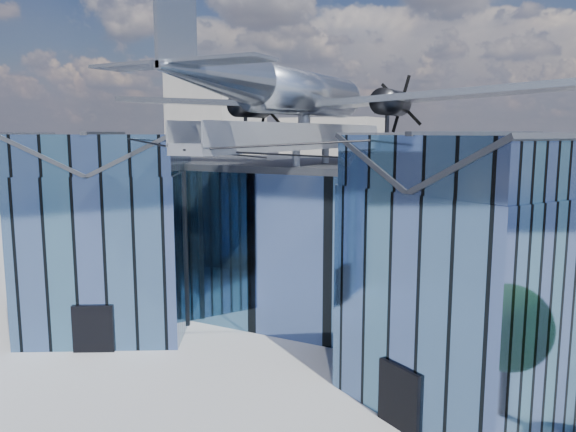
% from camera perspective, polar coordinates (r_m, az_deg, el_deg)
% --- Properties ---
extents(ground_plane, '(120.00, 120.00, 0.00)m').
position_cam_1_polar(ground_plane, '(31.39, -1.76, -13.60)').
color(ground_plane, gray).
extents(museum, '(32.88, 24.50, 17.60)m').
position_cam_1_polar(museum, '(34.83, 2.94, -1.88)').
color(museum, '#476791').
rests_on(museum, ground).
extents(bg_towers, '(77.00, 24.50, 26.00)m').
position_cam_1_polar(bg_towers, '(76.87, 18.28, 6.72)').
color(bg_towers, gray).
rests_on(bg_towers, ground).
extents(tree_plaza_w, '(4.39, 4.39, 5.18)m').
position_cam_1_polar(tree_plaza_w, '(41.54, -24.51, -3.81)').
color(tree_plaza_w, black).
rests_on(tree_plaza_w, ground).
extents(tree_side_w, '(4.14, 4.14, 5.34)m').
position_cam_1_polar(tree_side_w, '(47.61, -20.52, -1.96)').
color(tree_side_w, black).
rests_on(tree_side_w, ground).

